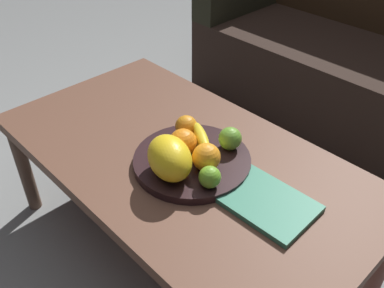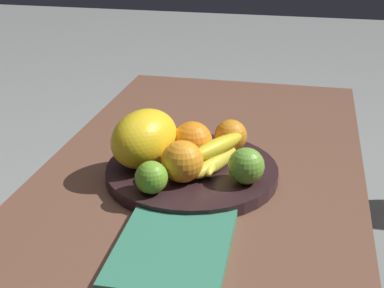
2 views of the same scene
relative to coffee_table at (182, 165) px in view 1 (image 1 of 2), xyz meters
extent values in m
plane|color=gray|center=(0.00, 0.00, -0.39)|extent=(8.00, 8.00, 0.00)
cube|color=brown|center=(0.00, 0.00, 0.02)|extent=(1.23, 0.67, 0.04)
cylinder|color=brown|center=(-0.57, -0.30, -0.19)|extent=(0.05, 0.05, 0.39)
cylinder|color=brown|center=(-0.57, 0.30, -0.19)|extent=(0.05, 0.05, 0.39)
cylinder|color=brown|center=(0.57, 0.30, -0.19)|extent=(0.05, 0.05, 0.39)
cube|color=black|center=(0.00, 1.20, -0.19)|extent=(1.70, 0.70, 0.40)
cylinder|color=black|center=(0.06, -0.01, 0.06)|extent=(0.35, 0.35, 0.03)
ellipsoid|color=yellow|center=(0.07, -0.11, 0.13)|extent=(0.19, 0.16, 0.12)
sphere|color=orange|center=(0.12, -0.02, 0.11)|extent=(0.08, 0.08, 0.08)
sphere|color=orange|center=(0.02, -0.02, 0.11)|extent=(0.08, 0.08, 0.08)
sphere|color=orange|center=(-0.04, 0.05, 0.10)|extent=(0.07, 0.07, 0.07)
sphere|color=#68A434|center=(0.10, 0.10, 0.10)|extent=(0.07, 0.07, 0.07)
sphere|color=#6BAA2C|center=(0.18, -0.06, 0.10)|extent=(0.06, 0.06, 0.06)
ellipsoid|color=yellow|center=(0.06, 0.04, 0.09)|extent=(0.15, 0.09, 0.03)
ellipsoid|color=yellow|center=(0.05, 0.02, 0.09)|extent=(0.15, 0.06, 0.03)
ellipsoid|color=yellow|center=(0.04, 0.04, 0.11)|extent=(0.15, 0.11, 0.03)
cube|color=#368164|center=(0.31, 0.01, 0.05)|extent=(0.26, 0.19, 0.02)
camera|label=1|loc=(0.76, -0.69, 0.85)|focal=39.69mm
camera|label=2|loc=(1.04, 0.20, 0.56)|focal=51.52mm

